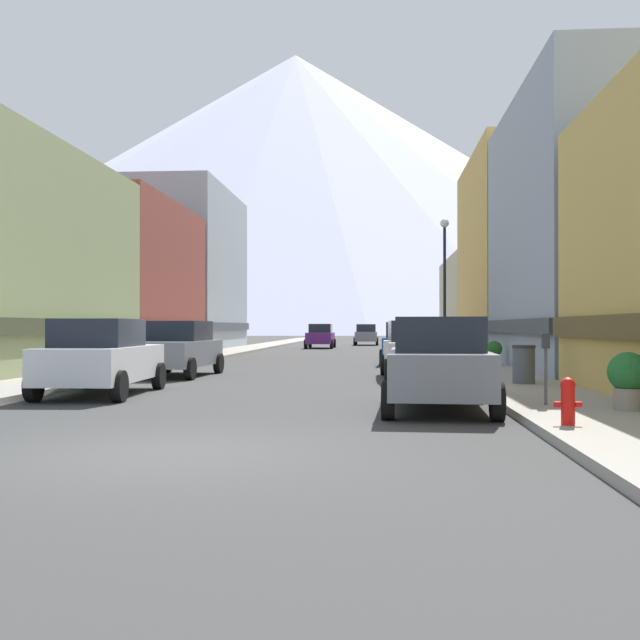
# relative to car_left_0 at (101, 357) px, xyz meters

# --- Properties ---
(ground_plane) EXTENTS (400.00, 400.00, 0.00)m
(ground_plane) POSITION_rel_car_left_0_xyz_m (3.80, -7.63, -0.90)
(ground_plane) COLOR #393939
(sidewalk_left) EXTENTS (2.50, 100.00, 0.15)m
(sidewalk_left) POSITION_rel_car_left_0_xyz_m (-2.45, 27.37, -0.82)
(sidewalk_left) COLOR gray
(sidewalk_left) RESTS_ON ground
(sidewalk_right) EXTENTS (2.50, 100.00, 0.15)m
(sidewalk_right) POSITION_rel_car_left_0_xyz_m (10.05, 27.37, -0.82)
(sidewalk_right) COLOR gray
(sidewalk_right) RESTS_ON ground
(storefront_left_2) EXTENTS (8.68, 11.97, 7.91)m
(storefront_left_2) POSITION_rel_car_left_0_xyz_m (-7.89, 20.16, 2.91)
(storefront_left_2) COLOR brown
(storefront_left_2) RESTS_ON ground
(storefront_left_3) EXTENTS (8.36, 13.37, 10.90)m
(storefront_left_3) POSITION_rel_car_left_0_xyz_m (-7.73, 33.41, 4.38)
(storefront_left_3) COLOR #99A5B2
(storefront_left_3) RESTS_ON ground
(storefront_right_1) EXTENTS (7.14, 12.40, 9.82)m
(storefront_right_1) POSITION_rel_car_left_0_xyz_m (14.72, 10.31, 3.84)
(storefront_right_1) COLOR #99A5B2
(storefront_right_1) RESTS_ON ground
(storefront_right_2) EXTENTS (7.67, 12.63, 10.56)m
(storefront_right_2) POSITION_rel_car_left_0_xyz_m (14.98, 23.19, 4.21)
(storefront_right_2) COLOR #D8B259
(storefront_right_2) RESTS_ON ground
(storefront_right_3) EXTENTS (9.08, 13.69, 6.39)m
(storefront_right_3) POSITION_rel_car_left_0_xyz_m (15.69, 36.36, 2.18)
(storefront_right_3) COLOR beige
(storefront_right_3) RESTS_ON ground
(car_left_0) EXTENTS (2.23, 4.47, 1.78)m
(car_left_0) POSITION_rel_car_left_0_xyz_m (0.00, 0.00, 0.00)
(car_left_0) COLOR silver
(car_left_0) RESTS_ON ground
(car_left_1) EXTENTS (2.23, 4.48, 1.78)m
(car_left_1) POSITION_rel_car_left_0_xyz_m (0.00, 6.70, 0.00)
(car_left_1) COLOR slate
(car_left_1) RESTS_ON ground
(car_right_0) EXTENTS (2.21, 4.47, 1.78)m
(car_right_0) POSITION_rel_car_left_0_xyz_m (7.59, -2.49, 0.00)
(car_right_0) COLOR slate
(car_right_0) RESTS_ON ground
(car_right_1) EXTENTS (2.19, 4.46, 1.78)m
(car_right_1) POSITION_rel_car_left_0_xyz_m (7.60, 6.11, 0.00)
(car_right_1) COLOR silver
(car_right_1) RESTS_ON ground
(car_right_2) EXTENTS (2.25, 4.48, 1.78)m
(car_right_2) POSITION_rel_car_left_0_xyz_m (7.60, 14.89, 0.00)
(car_right_2) COLOR #19478C
(car_right_2) RESTS_ON ground
(car_driving_0) EXTENTS (2.06, 4.40, 1.78)m
(car_driving_0) POSITION_rel_car_left_0_xyz_m (2.20, 37.61, 0.00)
(car_driving_0) COLOR #591E72
(car_driving_0) RESTS_ON ground
(car_driving_1) EXTENTS (2.06, 4.40, 1.78)m
(car_driving_1) POSITION_rel_car_left_0_xyz_m (5.40, 46.69, 0.00)
(car_driving_1) COLOR slate
(car_driving_1) RESTS_ON ground
(fire_hydrant_near) EXTENTS (0.40, 0.22, 0.70)m
(fire_hydrant_near) POSITION_rel_car_left_0_xyz_m (9.25, -5.63, -0.37)
(fire_hydrant_near) COLOR red
(fire_hydrant_near) RESTS_ON sidewalk_right
(parking_meter_near) EXTENTS (0.14, 0.10, 1.33)m
(parking_meter_near) POSITION_rel_car_left_0_xyz_m (9.55, -2.79, 0.11)
(parking_meter_near) COLOR #595960
(parking_meter_near) RESTS_ON sidewalk_right
(trash_bin_right) EXTENTS (0.59, 0.59, 0.98)m
(trash_bin_right) POSITION_rel_car_left_0_xyz_m (10.15, 2.46, -0.26)
(trash_bin_right) COLOR #4C5156
(trash_bin_right) RESTS_ON sidewalk_right
(potted_plant_0) EXTENTS (0.59, 0.59, 0.91)m
(potted_plant_0) POSITION_rel_car_left_0_xyz_m (10.80, 11.56, -0.23)
(potted_plant_0) COLOR #4C4C51
(potted_plant_0) RESTS_ON sidewalk_right
(potted_plant_1) EXTENTS (0.70, 0.70, 1.01)m
(potted_plant_1) POSITION_rel_car_left_0_xyz_m (10.80, -3.54, -0.19)
(potted_plant_1) COLOR gray
(potted_plant_1) RESTS_ON sidewalk_right
(pedestrian_0) EXTENTS (0.36, 0.36, 1.63)m
(pedestrian_0) POSITION_rel_car_left_0_xyz_m (10.05, 16.11, 0.00)
(pedestrian_0) COLOR #333338
(pedestrian_0) RESTS_ON sidewalk_right
(streetlamp_right) EXTENTS (0.36, 0.36, 5.86)m
(streetlamp_right) POSITION_rel_car_left_0_xyz_m (9.15, 13.84, 3.09)
(streetlamp_right) COLOR black
(streetlamp_right) RESTS_ON sidewalk_right
(mountain_backdrop) EXTENTS (293.57, 293.57, 100.50)m
(mountain_backdrop) POSITION_rel_car_left_0_xyz_m (-23.75, 252.37, 49.35)
(mountain_backdrop) COLOR silver
(mountain_backdrop) RESTS_ON ground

